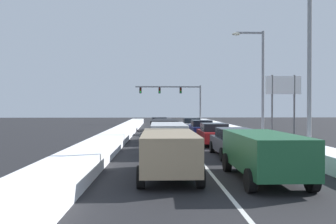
# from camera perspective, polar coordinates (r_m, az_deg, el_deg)

# --- Properties ---
(ground_plane) EXTENTS (127.57, 127.57, 0.00)m
(ground_plane) POSITION_cam_1_polar(r_m,az_deg,el_deg) (24.63, 3.08, -5.31)
(ground_plane) COLOR black
(lane_stripe_between_right_lane_and_center_lane) EXTENTS (0.14, 53.97, 0.01)m
(lane_stripe_between_right_lane_and_center_lane) POSITION_cam_1_polar(r_m,az_deg,el_deg) (29.50, 2.25, -4.30)
(lane_stripe_between_right_lane_and_center_lane) COLOR silver
(lane_stripe_between_right_lane_and_center_lane) RESTS_ON ground
(snow_bank_right_shoulder) EXTENTS (1.65, 53.97, 0.73)m
(snow_bank_right_shoulder) POSITION_cam_1_polar(r_m,az_deg,el_deg) (30.31, 12.31, -3.50)
(snow_bank_right_shoulder) COLOR white
(snow_bank_right_shoulder) RESTS_ON ground
(snow_bank_left_shoulder) EXTENTS (1.86, 53.97, 0.75)m
(snow_bank_left_shoulder) POSITION_cam_1_polar(r_m,az_deg,el_deg) (29.56, -8.07, -3.57)
(snow_bank_left_shoulder) COLOR white
(snow_bank_left_shoulder) RESTS_ON ground
(suv_green_right_lane_nearest) EXTENTS (2.16, 4.90, 1.67)m
(suv_green_right_lane_nearest) POSITION_cam_1_polar(r_m,az_deg,el_deg) (12.47, 15.97, -6.55)
(suv_green_right_lane_nearest) COLOR #1E5633
(suv_green_right_lane_nearest) RESTS_ON ground
(sedan_charcoal_right_lane_second) EXTENTS (2.00, 4.50, 1.51)m
(sedan_charcoal_right_lane_second) POSITION_cam_1_polar(r_m,az_deg,el_deg) (18.16, 11.11, -5.05)
(sedan_charcoal_right_lane_second) COLOR #38383D
(sedan_charcoal_right_lane_second) RESTS_ON ground
(sedan_red_right_lane_third) EXTENTS (2.00, 4.50, 1.51)m
(sedan_red_right_lane_third) POSITION_cam_1_polar(r_m,az_deg,el_deg) (23.58, 7.74, -3.72)
(sedan_red_right_lane_third) COLOR maroon
(sedan_red_right_lane_third) RESTS_ON ground
(sedan_navy_right_lane_fourth) EXTENTS (2.00, 4.50, 1.51)m
(sedan_navy_right_lane_fourth) POSITION_cam_1_polar(r_m,az_deg,el_deg) (29.49, 5.65, -2.82)
(sedan_navy_right_lane_fourth) COLOR navy
(sedan_navy_right_lane_fourth) RESTS_ON ground
(sedan_white_right_lane_fifth) EXTENTS (2.00, 4.50, 1.51)m
(sedan_white_right_lane_fifth) POSITION_cam_1_polar(r_m,az_deg,el_deg) (35.59, 3.97, -2.21)
(sedan_white_right_lane_fifth) COLOR silver
(sedan_white_right_lane_fifth) RESTS_ON ground
(suv_tan_center_lane_nearest) EXTENTS (2.16, 4.90, 1.67)m
(suv_tan_center_lane_nearest) POSITION_cam_1_polar(r_m,az_deg,el_deg) (12.50, 0.14, -6.50)
(suv_tan_center_lane_nearest) COLOR #937F60
(suv_tan_center_lane_nearest) RESTS_ON ground
(suv_silver_center_lane_second) EXTENTS (2.16, 4.90, 1.67)m
(suv_silver_center_lane_second) POSITION_cam_1_polar(r_m,az_deg,el_deg) (19.30, 0.02, -3.95)
(suv_silver_center_lane_second) COLOR #B7BABF
(suv_silver_center_lane_second) RESTS_ON ground
(suv_black_center_lane_third) EXTENTS (2.16, 4.90, 1.67)m
(suv_black_center_lane_third) POSITION_cam_1_polar(r_m,az_deg,el_deg) (25.36, -0.70, -2.83)
(suv_black_center_lane_third) COLOR black
(suv_black_center_lane_third) RESTS_ON ground
(sedan_gray_center_lane_fourth) EXTENTS (2.00, 4.50, 1.51)m
(sedan_gray_center_lane_fourth) POSITION_cam_1_polar(r_m,az_deg,el_deg) (32.54, -0.82, -2.48)
(sedan_gray_center_lane_fourth) COLOR slate
(sedan_gray_center_lane_fourth) RESTS_ON ground
(sedan_maroon_center_lane_fifth) EXTENTS (2.00, 4.50, 1.51)m
(sedan_maroon_center_lane_fifth) POSITION_cam_1_polar(r_m,az_deg,el_deg) (38.18, -1.50, -2.01)
(sedan_maroon_center_lane_fifth) COLOR maroon
(sedan_maroon_center_lane_fifth) RESTS_ON ground
(traffic_light_gantry) EXTENTS (10.60, 0.47, 6.20)m
(traffic_light_gantry) POSITION_cam_1_polar(r_m,az_deg,el_deg) (53.97, 1.61, 3.00)
(traffic_light_gantry) COLOR slate
(traffic_light_gantry) RESTS_ON ground
(street_lamp_right_near) EXTENTS (2.66, 0.36, 8.92)m
(street_lamp_right_near) POSITION_cam_1_polar(r_m,az_deg,el_deg) (18.82, 21.99, 8.89)
(street_lamp_right_near) COLOR gray
(street_lamp_right_near) RESTS_ON ground
(street_lamp_right_mid) EXTENTS (2.66, 0.36, 8.79)m
(street_lamp_right_mid) POSITION_cam_1_polar(r_m,az_deg,el_deg) (28.21, 15.19, 6.04)
(street_lamp_right_mid) COLOR gray
(street_lamp_right_mid) RESTS_ON ground
(roadside_sign_right) EXTENTS (3.20, 0.16, 5.50)m
(roadside_sign_right) POSITION_cam_1_polar(r_m,az_deg,el_deg) (31.55, 19.02, 3.29)
(roadside_sign_right) COLOR #59595B
(roadside_sign_right) RESTS_ON ground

